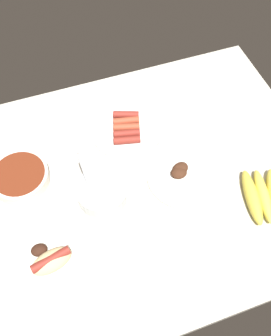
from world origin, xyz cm
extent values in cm
cube|color=beige|center=(0.00, 0.00, -1.50)|extent=(120.00, 90.00, 3.00)
cylinder|color=white|center=(-14.82, 3.90, 0.50)|extent=(21.60, 21.60, 1.00)
ellipsoid|color=#472819|center=(-13.89, 3.10, 2.36)|extent=(5.72, 5.02, 2.71)
ellipsoid|color=#472819|center=(-15.02, 1.71, 2.29)|extent=(6.13, 5.45, 2.58)
cylinder|color=white|center=(31.94, -11.50, 2.11)|extent=(17.42, 17.42, 4.22)
cylinder|color=maroon|center=(31.94, -11.50, 3.82)|extent=(15.68, 15.68, 1.00)
cylinder|color=white|center=(-4.51, -19.08, 0.50)|extent=(23.58, 23.58, 1.00)
cylinder|color=maroon|center=(-6.06, -24.18, 2.21)|extent=(8.91, 5.23, 2.42)
cylinder|color=#AD472D|center=(-5.28, -21.63, 2.21)|extent=(8.92, 4.20, 2.42)
cylinder|color=#AD472D|center=(-4.51, -19.08, 2.21)|extent=(8.94, 4.66, 2.42)
cylinder|color=maroon|center=(-3.73, -16.53, 2.21)|extent=(8.93, 4.37, 2.42)
cylinder|color=maroon|center=(-2.96, -13.99, 2.21)|extent=(8.93, 4.34, 2.42)
cylinder|color=silver|center=(10.09, 2.07, 2.78)|extent=(14.97, 14.97, 5.56)
cylinder|color=beige|center=(10.09, 2.07, 3.89)|extent=(13.18, 13.18, 2.50)
cube|color=#B7B7BC|center=(13.46, 0.19, 8.69)|extent=(1.78, 11.11, 12.61)
cylinder|color=white|center=(28.51, 17.53, 0.50)|extent=(22.74, 22.74, 1.00)
ellipsoid|color=#E5C689|center=(28.51, 17.53, 3.20)|extent=(12.22, 8.20, 4.40)
cylinder|color=maroon|center=(28.51, 17.53, 4.41)|extent=(10.92, 4.57, 2.40)
ellipsoid|color=#381E14|center=(31.14, 13.13, 2.40)|extent=(4.74, 4.02, 2.80)
ellipsoid|color=#E5D14C|center=(-34.47, 18.32, 1.78)|extent=(7.96, 18.04, 3.56)
ellipsoid|color=gold|center=(-31.16, 17.55, 1.86)|extent=(8.08, 18.54, 3.73)
camera|label=1|loc=(17.95, 54.09, 98.71)|focal=39.70mm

